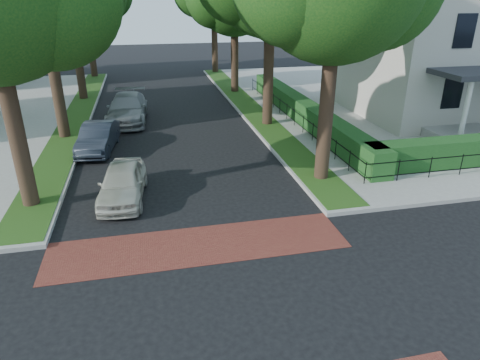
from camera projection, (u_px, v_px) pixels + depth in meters
name	position (u px, v px, depth m)	size (l,w,h in m)	color
ground	(217.00, 317.00, 10.14)	(120.00, 120.00, 0.00)	black
sidewalk_ne	(438.00, 98.00, 30.97)	(30.00, 30.00, 0.15)	gray
crosswalk_far	(199.00, 245.00, 12.99)	(9.00, 2.20, 0.01)	maroon
grass_strip_ne	(249.00, 106.00, 28.22)	(1.60, 29.80, 0.02)	#284D16
grass_strip_nw	(77.00, 116.00, 26.07)	(1.60, 29.80, 0.02)	#284D16
hedge_main_road	(304.00, 111.00, 24.77)	(1.00, 18.00, 1.20)	#164019
fence_main_road	(291.00, 114.00, 24.67)	(0.06, 18.00, 0.90)	black
house_victorian	(460.00, 11.00, 25.42)	(13.00, 13.05, 12.48)	beige
parked_car_front	(122.00, 183.00, 15.66)	(1.56, 3.88, 1.32)	beige
parked_car_middle	(98.00, 138.00, 20.51)	(1.40, 4.02, 1.33)	#1F252F
parked_car_rear	(128.00, 108.00, 25.20)	(2.20, 5.40, 1.57)	slate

